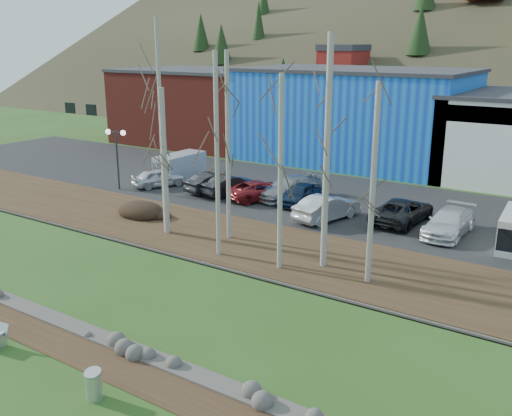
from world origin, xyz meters
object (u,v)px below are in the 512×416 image
Objects in this scene: car_3 at (290,188)px; car_6 at (402,210)px; car_0 at (159,178)px; car_1 at (230,185)px; litter_bin at (94,386)px; car_4 at (299,194)px; car_7 at (449,222)px; car_8 at (299,194)px; van_grey at (178,166)px; street_lamp at (116,143)px; car_9 at (213,182)px; car_2 at (260,190)px; car_5 at (327,208)px.

car_3 is 8.41m from car_6.
car_0 is 5.88m from car_1.
litter_bin is 0.17× the size of car_6.
car_4 reaches higher than litter_bin.
car_7 reaches higher than car_8.
car_3 is at bearing 144.49° from car_8.
car_4 is (1.27, -0.89, -0.06)m from car_3.
car_4 is at bearing 176.07° from car_7.
van_grey is (-10.39, 0.38, 0.21)m from car_3.
car_0 reaches higher than litter_bin.
street_lamp is 0.89× the size of car_7.
litter_bin is 24.77m from car_9.
car_2 is 0.89× the size of car_6.
car_9 is at bearing -139.83° from car_0.
car_5 is (-2.15, 20.06, 0.47)m from litter_bin.
car_3 is 5.32m from car_5.
car_8 is at bearing 176.07° from car_7.
car_5 reaches higher than car_4.
car_0 is 4.44m from car_9.
van_grey is at bearing 15.37° from car_2.
car_5 is 4.47m from car_6.
car_3 is 5.71m from car_9.
street_lamp reaches higher than car_4.
car_6 is at bearing -1.18° from car_4.
car_2 is 3.97m from car_9.
car_7 is at bearing -3.70° from street_lamp.
car_5 reaches higher than litter_bin.
car_3 reaches higher than car_7.
car_1 is 5.35m from car_8.
car_0 is 0.86× the size of car_5.
car_4 is 0.92× the size of van_grey.
car_6 reaches higher than car_2.
car_0 is 11.22m from car_8.
street_lamp is 1.10× the size of car_0.
car_3 is at bearing -113.71° from car_2.
car_8 is 11.73m from van_grey.
litter_bin is 0.20× the size of van_grey.
car_5 is 1.09× the size of car_9.
car_9 is at bearing -175.87° from car_8.
car_9 is (-6.79, -0.56, 0.01)m from car_4.
litter_bin is at bearing -53.54° from van_grey.
car_4 is 11.73m from van_grey.
car_5 is 15.15m from van_grey.
litter_bin is at bearing 136.66° from car_2.
car_8 is at bearing 3.04° from car_6.
litter_bin is at bearing 130.59° from car_1.
car_2 is at bearing -163.57° from car_9.
street_lamp is 5.79m from van_grey.
car_3 reaches higher than car_4.
street_lamp is at bearing 14.08° from car_6.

